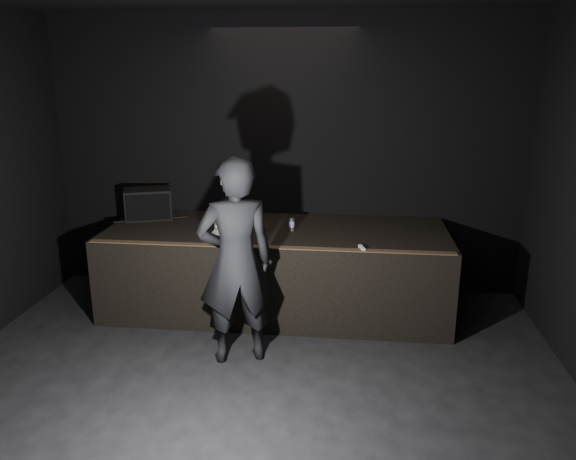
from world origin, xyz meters
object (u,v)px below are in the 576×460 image
at_px(stage_monitor, 148,204).
at_px(person, 236,262).
at_px(stage_riser, 277,269).
at_px(beer_can, 292,224).
at_px(laptop, 227,227).

height_order(stage_monitor, person, person).
relative_size(stage_riser, person, 1.95).
bearing_deg(stage_riser, stage_monitor, 169.47).
relative_size(beer_can, person, 0.07).
bearing_deg(stage_riser, laptop, -160.62).
relative_size(laptop, beer_can, 2.12).
distance_m(stage_riser, beer_can, 0.61).
xyz_separation_m(stage_riser, stage_monitor, (-1.67, 0.31, 0.69)).
distance_m(stage_monitor, beer_can, 1.89).
distance_m(stage_riser, stage_monitor, 1.83).
height_order(stage_riser, laptop, laptop).
bearing_deg(person, stage_riser, -119.37).
bearing_deg(beer_can, person, -108.41).
bearing_deg(person, beer_can, -127.97).
relative_size(stage_riser, beer_can, 26.17).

